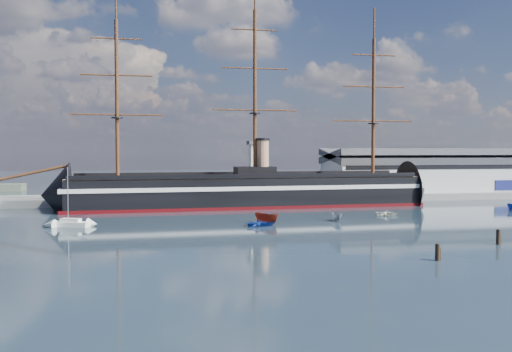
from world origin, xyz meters
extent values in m
plane|color=black|center=(0.00, 40.00, 0.00)|extent=(600.00, 600.00, 0.00)
cube|color=slate|center=(10.00, 76.00, 0.00)|extent=(180.00, 18.00, 2.00)
cube|color=#B7BABC|center=(58.00, 80.00, 7.00)|extent=(62.00, 20.00, 10.00)
cube|color=#3F4247|center=(58.00, 80.00, 12.60)|extent=(63.00, 21.00, 2.00)
cube|color=silver|center=(3.00, 73.00, 9.00)|extent=(4.00, 4.00, 14.00)
cube|color=#3F4247|center=(3.00, 73.00, 16.50)|extent=(5.00, 5.00, 1.00)
cube|color=black|center=(-2.16, 60.00, 4.00)|extent=(88.52, 19.19, 7.00)
cube|color=silver|center=(-2.16, 60.00, 5.20)|extent=(90.53, 19.50, 1.00)
cube|color=#450609|center=(-2.16, 60.00, 0.35)|extent=(90.53, 19.46, 0.90)
cone|color=black|center=(-48.66, 60.00, 3.70)|extent=(14.56, 16.18, 15.68)
cone|color=black|center=(44.34, 60.00, 3.70)|extent=(11.56, 16.07, 15.68)
cube|color=brown|center=(-2.16, 60.00, 7.60)|extent=(88.48, 17.91, 0.40)
cube|color=black|center=(-0.16, 60.00, 9.00)|extent=(10.21, 6.36, 2.50)
cylinder|color=#AA7D5D|center=(1.84, 60.00, 12.50)|extent=(3.20, 3.20, 9.00)
cylinder|color=#381E0F|center=(-54.16, 60.00, 9.00)|extent=(17.77, 1.35, 4.43)
cylinder|color=#381E0F|center=(-34.16, 60.00, 26.80)|extent=(0.90, 0.90, 38.00)
cylinder|color=#381E0F|center=(-0.16, 60.00, 28.80)|extent=(0.90, 0.90, 42.00)
cylinder|color=#381E0F|center=(31.84, 60.00, 25.80)|extent=(0.90, 0.90, 36.00)
cube|color=white|center=(-41.64, 29.35, 0.47)|extent=(7.27, 4.74, 0.94)
cube|color=white|center=(-41.64, 29.35, 1.22)|extent=(4.04, 2.90, 0.75)
cylinder|color=#B2B2B7|center=(-42.11, 29.35, 6.10)|extent=(0.15, 0.15, 10.32)
imported|color=maroon|center=(-4.42, 26.83, 0.00)|extent=(6.73, 6.09, 2.67)
imported|color=navy|center=(-6.37, 23.01, 0.00)|extent=(1.50, 3.39, 1.55)
imported|color=gray|center=(10.54, 28.05, 0.00)|extent=(5.24, 2.20, 2.05)
imported|color=silver|center=(24.73, 34.99, 0.00)|extent=(2.13, 3.26, 1.41)
cylinder|color=black|center=(9.13, -14.68, 0.00)|extent=(0.64, 0.64, 2.92)
cylinder|color=black|center=(24.70, -4.86, 0.00)|extent=(0.64, 0.64, 3.03)
camera|label=1|loc=(-28.63, -82.08, 14.32)|focal=40.00mm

